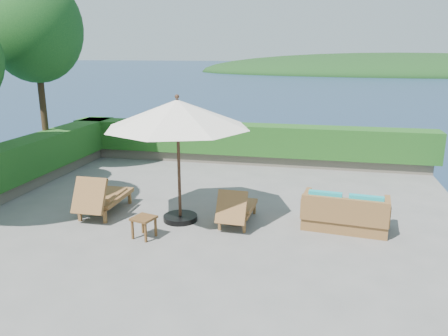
% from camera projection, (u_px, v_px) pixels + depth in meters
% --- Properties ---
extents(ground, '(12.00, 12.00, 0.00)m').
position_uv_depth(ground, '(203.00, 223.00, 9.85)').
color(ground, gray).
rests_on(ground, ground).
extents(foundation, '(12.00, 12.00, 3.00)m').
position_uv_depth(foundation, '(204.00, 285.00, 10.25)').
color(foundation, '#5E554B').
rests_on(foundation, ocean).
extents(offshore_island, '(126.00, 57.60, 12.60)m').
position_uv_depth(offshore_island, '(395.00, 73.00, 137.49)').
color(offshore_island, black).
rests_on(offshore_island, ocean).
extents(planter_wall_far, '(12.00, 0.60, 0.36)m').
position_uv_depth(planter_wall_far, '(245.00, 158.00, 15.09)').
color(planter_wall_far, '#655F51').
rests_on(planter_wall_far, ground).
extents(hedge_far, '(12.40, 0.90, 1.00)m').
position_uv_depth(hedge_far, '(246.00, 139.00, 14.91)').
color(hedge_far, '#164E17').
rests_on(hedge_far, planter_wall_far).
extents(tree_far, '(2.80, 2.80, 6.03)m').
position_uv_depth(tree_far, '(35.00, 29.00, 12.97)').
color(tree_far, '#3A2916').
rests_on(tree_far, ground).
extents(patio_umbrella, '(3.35, 3.35, 2.87)m').
position_uv_depth(patio_umbrella, '(177.00, 115.00, 9.39)').
color(patio_umbrella, black).
rests_on(patio_umbrella, ground).
extents(lounge_left, '(0.83, 1.80, 1.04)m').
position_uv_depth(lounge_left, '(102.00, 197.00, 10.28)').
color(lounge_left, olive).
rests_on(lounge_left, ground).
extents(lounge_right, '(0.75, 1.59, 0.91)m').
position_uv_depth(lounge_right, '(237.00, 208.00, 9.72)').
color(lounge_right, olive).
rests_on(lounge_right, ground).
extents(side_table, '(0.53, 0.53, 0.46)m').
position_uv_depth(side_table, '(144.00, 221.00, 9.00)').
color(side_table, brown).
rests_on(side_table, ground).
extents(wicker_loveseat, '(1.91, 1.12, 0.89)m').
position_uv_depth(wicker_loveseat, '(345.00, 214.00, 9.45)').
color(wicker_loveseat, olive).
rests_on(wicker_loveseat, ground).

